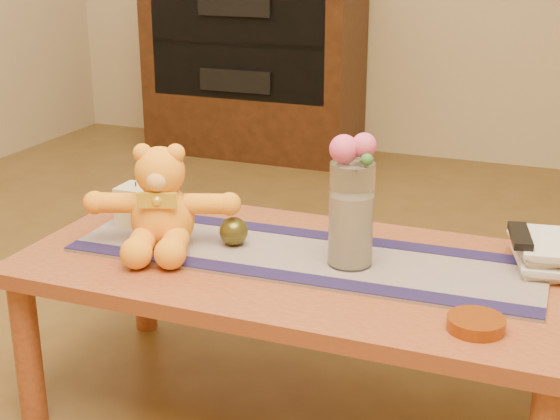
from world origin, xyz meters
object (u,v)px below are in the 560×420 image
at_px(glass_vase, 351,215).
at_px(book_bottom, 517,262).
at_px(pillar_candle, 137,205).
at_px(amber_dish, 476,324).
at_px(teddy_bear, 162,198).
at_px(bronze_ball, 234,231).
at_px(tv_remote, 520,236).

distance_m(glass_vase, book_bottom, 0.44).
distance_m(pillar_candle, amber_dish, 1.02).
bearing_deg(teddy_bear, glass_vase, -13.86).
bearing_deg(pillar_candle, glass_vase, -4.86).
bearing_deg(pillar_candle, teddy_bear, -36.60).
relative_size(bronze_ball, amber_dish, 0.62).
distance_m(book_bottom, amber_dish, 0.38).
xyz_separation_m(tv_remote, amber_dish, (-0.04, -0.37, -0.07)).
height_order(bronze_ball, tv_remote, tv_remote).
distance_m(pillar_candle, glass_vase, 0.65).
height_order(glass_vase, tv_remote, glass_vase).
relative_size(pillar_candle, glass_vase, 0.43).
height_order(pillar_candle, glass_vase, glass_vase).
relative_size(book_bottom, tv_remote, 1.39).
relative_size(teddy_bear, amber_dish, 3.11).
bearing_deg(tv_remote, amber_dish, -109.06).
xyz_separation_m(teddy_bear, book_bottom, (0.88, 0.21, -0.13)).
xyz_separation_m(glass_vase, amber_dish, (0.34, -0.22, -0.12)).
distance_m(pillar_candle, bronze_ball, 0.32).
relative_size(glass_vase, bronze_ball, 3.44).
xyz_separation_m(teddy_bear, glass_vase, (0.50, 0.05, 0.00)).
relative_size(teddy_bear, bronze_ball, 5.03).
bearing_deg(amber_dish, bronze_ball, 160.74).
bearing_deg(glass_vase, tv_remote, 20.87).
distance_m(teddy_bear, tv_remote, 0.91).
height_order(pillar_candle, tv_remote, pillar_candle).
distance_m(teddy_bear, book_bottom, 0.92).
bearing_deg(teddy_bear, tv_remote, -7.13).
xyz_separation_m(teddy_bear, bronze_ball, (0.17, 0.06, -0.09)).
distance_m(book_bottom, tv_remote, 0.08).
height_order(teddy_bear, glass_vase, glass_vase).
height_order(teddy_bear, book_bottom, teddy_bear).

